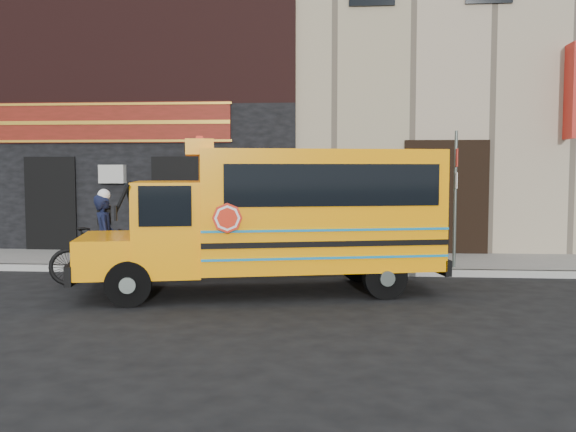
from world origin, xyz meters
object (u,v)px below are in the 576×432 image
(bicycle, at_px, (99,256))
(cyclist, at_px, (105,241))
(school_bus, at_px, (282,214))
(sign_pole, at_px, (455,196))

(bicycle, bearing_deg, cyclist, -94.60)
(school_bus, height_order, bicycle, school_bus)
(bicycle, relative_size, cyclist, 1.10)
(sign_pole, bearing_deg, school_bus, -146.48)
(sign_pole, xyz_separation_m, bicycle, (-7.56, -1.96, -1.19))
(sign_pole, distance_m, cyclist, 7.74)
(school_bus, bearing_deg, bicycle, 172.61)
(school_bus, distance_m, sign_pole, 4.46)
(cyclist, bearing_deg, bicycle, 82.56)
(sign_pole, height_order, cyclist, sign_pole)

